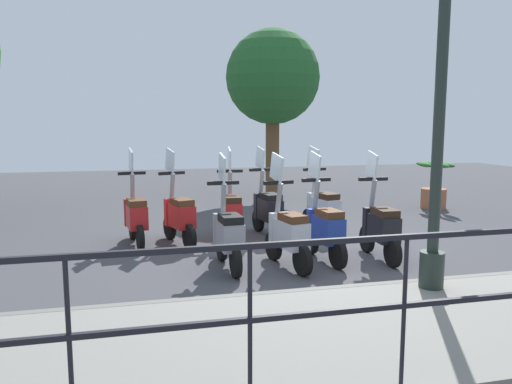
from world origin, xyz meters
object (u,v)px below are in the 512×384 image
potted_palm (434,189)px  scooter_far_2 (232,211)px  scooter_far_4 (136,215)px  scooter_near_3 (228,234)px  scooter_near_1 (324,228)px  scooter_far_3 (179,215)px  scooter_near_2 (288,233)px  scooter_near_0 (380,226)px  scooter_far_0 (322,208)px  tree_distant (273,78)px  lamp_post_near (439,116)px  scooter_far_1 (267,209)px

potted_palm → scooter_far_2: (-1.99, 5.08, 0.04)m
scooter_far_4 → scooter_near_3: bearing=-152.2°
potted_palm → scooter_far_4: 6.92m
scooter_near_1 → scooter_near_3: (-0.05, 1.38, 0.00)m
scooter_far_3 → scooter_near_2: bearing=-158.8°
potted_palm → scooter_near_0: bearing=138.4°
scooter_near_3 → scooter_far_0: size_ratio=1.00×
potted_palm → scooter_near_0: size_ratio=0.69×
tree_distant → scooter_far_2: 5.78m
tree_distant → scooter_far_0: (-4.77, 0.41, -2.60)m
scooter_near_1 → scooter_far_0: same height
scooter_near_1 → potted_palm: bearing=-54.7°
lamp_post_near → tree_distant: size_ratio=0.97×
scooter_far_2 → scooter_near_3: bearing=172.5°
scooter_far_2 → lamp_post_near: bearing=-149.5°
potted_palm → scooter_near_3: scooter_near_3 is taller
potted_palm → scooter_far_0: 4.02m
scooter_near_2 → scooter_far_2: (1.76, 0.43, 0.00)m
scooter_far_1 → scooter_far_2: size_ratio=1.00×
scooter_near_3 → scooter_far_4: same height
scooter_near_0 → scooter_near_2: size_ratio=1.00×
scooter_near_2 → scooter_near_3: size_ratio=1.00×
lamp_post_near → tree_distant: 8.16m
scooter_far_3 → scooter_far_4: (0.12, 0.67, 0.00)m
scooter_near_2 → scooter_far_4: same height
scooter_far_2 → potted_palm: bearing=-63.7°
tree_distant → scooter_far_4: (-4.73, 3.56, -2.60)m
scooter_near_0 → scooter_near_2: 1.40m
scooter_far_2 → scooter_near_0: bearing=-127.6°
tree_distant → scooter_far_2: tree_distant is taller
potted_palm → scooter_near_2: 5.97m
lamp_post_near → scooter_far_2: 4.00m
scooter_near_2 → scooter_far_4: (1.78, 1.98, 0.00)m
scooter_near_3 → scooter_far_1: bearing=-32.7°
tree_distant → potted_palm: (-2.76, -3.07, -2.64)m
scooter_far_2 → scooter_far_4: (0.02, 1.55, 0.00)m
scooter_near_2 → scooter_far_0: (1.74, -1.17, 0.00)m
scooter_near_1 → scooter_far_0: bearing=-26.3°
scooter_far_3 → scooter_far_4: 0.69m
scooter_near_2 → scooter_far_0: 2.09m
scooter_near_0 → scooter_far_0: same height
lamp_post_near → scooter_near_1: 2.40m
tree_distant → scooter_far_3: tree_distant is taller
tree_distant → scooter_far_0: bearing=175.0°
tree_distant → scooter_far_1: tree_distant is taller
scooter_near_1 → scooter_far_0: (1.56, -0.57, 0.00)m
tree_distant → scooter_near_2: tree_distant is taller
scooter_near_3 → scooter_far_4: (1.65, 1.20, 0.00)m
tree_distant → scooter_far_2: size_ratio=2.83×
scooter_near_0 → scooter_far_3: same height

